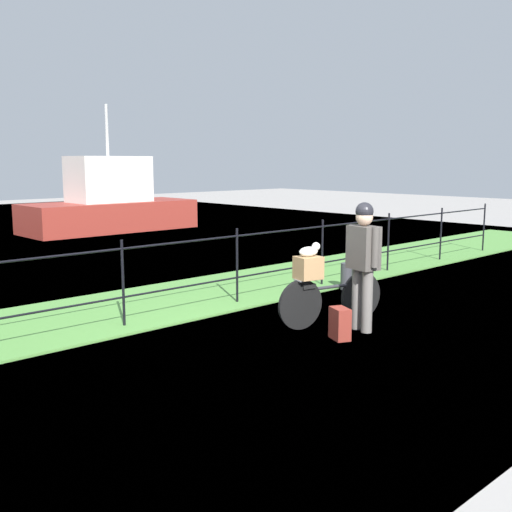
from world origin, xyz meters
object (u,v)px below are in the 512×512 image
(wooden_crate, at_px, (308,268))
(terrier_dog, at_px, (310,251))
(backpack_on_paving, at_px, (340,324))
(moored_boat_mid, at_px, (110,204))
(bicycle_main, at_px, (330,299))
(mooring_bollard, at_px, (346,276))
(cyclist_person, at_px, (363,255))

(wooden_crate, relative_size, terrier_dog, 1.00)
(backpack_on_paving, height_order, moored_boat_mid, moored_boat_mid)
(terrier_dog, bearing_deg, bicycle_main, -12.40)
(bicycle_main, xyz_separation_m, backpack_on_paving, (-0.45, -0.54, -0.15))
(backpack_on_paving, distance_m, mooring_bollard, 2.98)
(cyclist_person, height_order, mooring_bollard, cyclist_person)
(moored_boat_mid, bearing_deg, bicycle_main, -105.85)
(bicycle_main, relative_size, moored_boat_mid, 0.31)
(terrier_dog, height_order, moored_boat_mid, moored_boat_mid)
(wooden_crate, height_order, mooring_bollard, wooden_crate)
(cyclist_person, distance_m, mooring_bollard, 2.66)
(cyclist_person, relative_size, mooring_bollard, 3.63)
(terrier_dog, distance_m, backpack_on_paving, 1.05)
(bicycle_main, height_order, backpack_on_paving, bicycle_main)
(moored_boat_mid, bearing_deg, cyclist_person, -104.99)
(bicycle_main, xyz_separation_m, moored_boat_mid, (3.42, 12.04, 0.49))
(terrier_dog, height_order, mooring_bollard, terrier_dog)
(terrier_dog, relative_size, moored_boat_mid, 0.06)
(bicycle_main, bearing_deg, cyclist_person, -81.93)
(wooden_crate, height_order, moored_boat_mid, moored_boat_mid)
(terrier_dog, relative_size, cyclist_person, 0.19)
(backpack_on_paving, bearing_deg, cyclist_person, -59.74)
(bicycle_main, distance_m, mooring_bollard, 2.30)
(cyclist_person, distance_m, moored_boat_mid, 12.95)
(moored_boat_mid, bearing_deg, wooden_crate, -107.57)
(moored_boat_mid, bearing_deg, backpack_on_paving, -107.10)
(mooring_bollard, bearing_deg, cyclist_person, -136.84)
(backpack_on_paving, bearing_deg, mooring_bollard, -29.21)
(terrier_dog, bearing_deg, backpack_on_paving, -100.04)
(wooden_crate, xyz_separation_m, mooring_bollard, (2.29, 1.18, -0.59))
(terrier_dog, bearing_deg, wooden_crate, 167.60)
(cyclist_person, xyz_separation_m, moored_boat_mid, (3.35, 12.51, -0.16))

